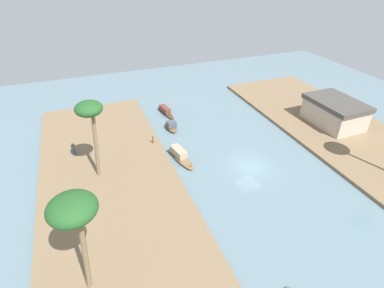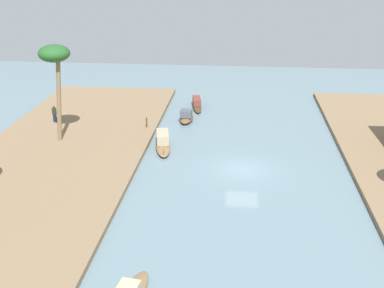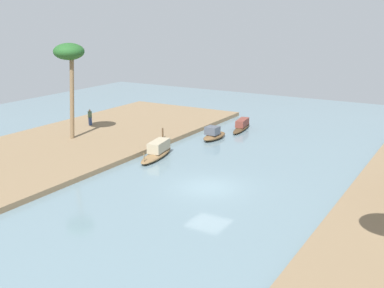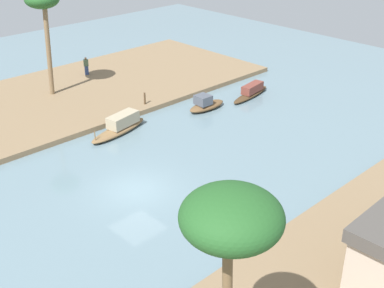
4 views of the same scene
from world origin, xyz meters
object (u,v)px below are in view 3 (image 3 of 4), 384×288
object	(u,v)px
sampan_midstream	(157,151)
palm_tree_left_near	(69,56)
sampan_downstream_large	(214,135)
mooring_post	(163,133)
sampan_with_tall_canopy	(242,126)
person_on_near_bank	(90,118)

from	to	relation	value
sampan_midstream	palm_tree_left_near	size ratio (longest dim) A/B	0.63
sampan_midstream	sampan_downstream_large	xyz separation A→B (m)	(-7.07, 1.23, -0.05)
sampan_midstream	palm_tree_left_near	world-z (taller)	palm_tree_left_near
mooring_post	sampan_midstream	bearing A→B (deg)	28.47
mooring_post	sampan_with_tall_canopy	bearing A→B (deg)	153.38
person_on_near_bank	mooring_post	bearing A→B (deg)	-47.53
person_on_near_bank	palm_tree_left_near	bearing A→B (deg)	-105.83
sampan_downstream_large	sampan_with_tall_canopy	bearing A→B (deg)	174.12
sampan_with_tall_canopy	person_on_near_bank	bearing A→B (deg)	-70.07
sampan_midstream	mooring_post	bearing A→B (deg)	-162.26
palm_tree_left_near	sampan_downstream_large	bearing A→B (deg)	125.87
sampan_with_tall_canopy	mooring_post	xyz separation A→B (m)	(7.81, -3.92, 0.44)
sampan_with_tall_canopy	person_on_near_bank	xyz separation A→B (m)	(7.10, -12.87, 0.64)
sampan_downstream_large	palm_tree_left_near	size ratio (longest dim) A/B	0.41
sampan_midstream	sampan_with_tall_canopy	distance (m)	11.82
sampan_midstream	mooring_post	world-z (taller)	mooring_post
sampan_midstream	sampan_with_tall_canopy	xyz separation A→B (m)	(-11.68, 1.82, -0.08)
sampan_midstream	sampan_downstream_large	world-z (taller)	sampan_midstream
sampan_midstream	person_on_near_bank	xyz separation A→B (m)	(-4.57, -11.05, 0.56)
sampan_downstream_large	person_on_near_bank	world-z (taller)	person_on_near_bank
person_on_near_bank	sampan_with_tall_canopy	bearing A→B (deg)	-14.10
sampan_with_tall_canopy	sampan_downstream_large	bearing A→B (deg)	-16.26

